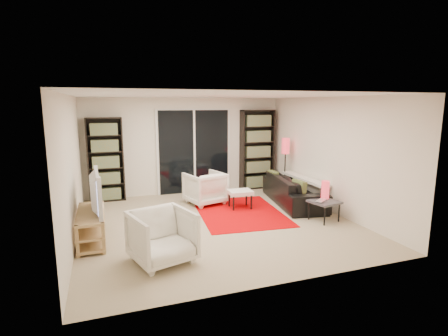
# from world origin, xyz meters

# --- Properties ---
(floor) EXTENTS (5.00, 5.00, 0.00)m
(floor) POSITION_xyz_m (0.00, 0.00, 0.00)
(floor) COLOR #C3B190
(floor) RESTS_ON ground
(wall_back) EXTENTS (5.00, 0.02, 2.40)m
(wall_back) POSITION_xyz_m (0.00, 2.50, 1.20)
(wall_back) COLOR white
(wall_back) RESTS_ON ground
(wall_front) EXTENTS (5.00, 0.02, 2.40)m
(wall_front) POSITION_xyz_m (0.00, -2.50, 1.20)
(wall_front) COLOR white
(wall_front) RESTS_ON ground
(wall_left) EXTENTS (0.02, 5.00, 2.40)m
(wall_left) POSITION_xyz_m (-2.50, 0.00, 1.20)
(wall_left) COLOR white
(wall_left) RESTS_ON ground
(wall_right) EXTENTS (0.02, 5.00, 2.40)m
(wall_right) POSITION_xyz_m (2.50, 0.00, 1.20)
(wall_right) COLOR white
(wall_right) RESTS_ON ground
(ceiling) EXTENTS (5.00, 5.00, 0.02)m
(ceiling) POSITION_xyz_m (0.00, 0.00, 2.40)
(ceiling) COLOR white
(ceiling) RESTS_ON wall_back
(sliding_door) EXTENTS (1.92, 0.08, 2.16)m
(sliding_door) POSITION_xyz_m (0.20, 2.46, 1.05)
(sliding_door) COLOR white
(sliding_door) RESTS_ON ground
(bookshelf_left) EXTENTS (0.80, 0.30, 1.95)m
(bookshelf_left) POSITION_xyz_m (-1.95, 2.33, 0.98)
(bookshelf_left) COLOR black
(bookshelf_left) RESTS_ON ground
(bookshelf_right) EXTENTS (0.90, 0.30, 2.10)m
(bookshelf_right) POSITION_xyz_m (1.90, 2.33, 1.05)
(bookshelf_right) COLOR black
(bookshelf_right) RESTS_ON ground
(tv_stand) EXTENTS (0.42, 1.33, 0.50)m
(tv_stand) POSITION_xyz_m (-2.25, -0.20, 0.26)
(tv_stand) COLOR tan
(tv_stand) RESTS_ON floor
(tv) EXTENTS (0.21, 1.18, 0.68)m
(tv) POSITION_xyz_m (-2.23, -0.20, 0.84)
(tv) COLOR black
(tv) RESTS_ON tv_stand
(rug) EXTENTS (1.89, 2.42, 0.01)m
(rug) POSITION_xyz_m (0.64, 0.42, 0.01)
(rug) COLOR #D60004
(rug) RESTS_ON floor
(sofa) EXTENTS (1.21, 2.28, 0.63)m
(sofa) POSITION_xyz_m (2.07, 0.68, 0.32)
(sofa) COLOR black
(sofa) RESTS_ON floor
(armchair_back) EXTENTS (0.97, 0.98, 0.73)m
(armchair_back) POSITION_xyz_m (0.15, 1.32, 0.37)
(armchair_back) COLOR white
(armchair_back) RESTS_ON floor
(armchair_front) EXTENTS (1.01, 1.03, 0.76)m
(armchair_front) POSITION_xyz_m (-1.27, -1.36, 0.38)
(armchair_front) COLOR white
(armchair_front) RESTS_ON floor
(ottoman) EXTENTS (0.53, 0.44, 0.40)m
(ottoman) POSITION_xyz_m (0.77, 0.72, 0.34)
(ottoman) COLOR white
(ottoman) RESTS_ON floor
(side_table) EXTENTS (0.60, 0.60, 0.40)m
(side_table) POSITION_xyz_m (2.00, -0.59, 0.36)
(side_table) COLOR #414045
(side_table) RESTS_ON floor
(laptop) EXTENTS (0.37, 0.35, 0.02)m
(laptop) POSITION_xyz_m (1.95, -0.63, 0.41)
(laptop) COLOR silver
(laptop) RESTS_ON side_table
(table_lamp) EXTENTS (0.16, 0.16, 0.35)m
(table_lamp) POSITION_xyz_m (2.12, -0.44, 0.58)
(table_lamp) COLOR red
(table_lamp) RESTS_ON side_table
(floor_lamp) EXTENTS (0.21, 0.21, 1.43)m
(floor_lamp) POSITION_xyz_m (2.26, 1.45, 1.09)
(floor_lamp) COLOR black
(floor_lamp) RESTS_ON floor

